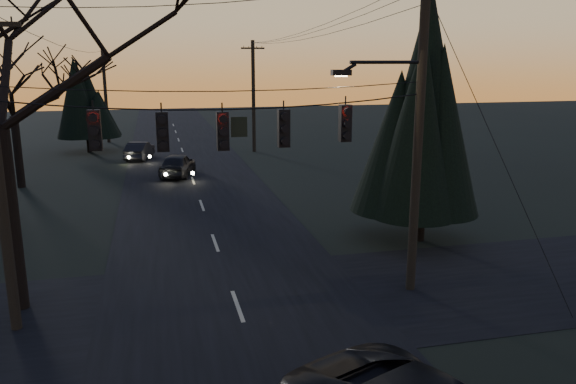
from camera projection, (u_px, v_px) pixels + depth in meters
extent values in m
cube|color=black|center=(206.00, 216.00, 25.94)|extent=(8.00, 120.00, 0.02)
cube|color=black|center=(238.00, 306.00, 16.48)|extent=(60.00, 7.00, 0.02)
cylinder|color=black|center=(224.00, 97.00, 15.02)|extent=(11.50, 0.04, 0.04)
cylinder|color=black|center=(12.00, 222.00, 15.79)|extent=(0.44, 0.44, 5.23)
cylinder|color=black|center=(421.00, 221.00, 22.36)|extent=(0.36, 0.36, 1.60)
cone|color=black|center=(426.00, 119.00, 21.42)|extent=(3.93, 3.93, 7.34)
cylinder|color=black|center=(18.00, 152.00, 31.39)|extent=(0.44, 0.44, 4.05)
cylinder|color=black|center=(89.00, 142.00, 43.77)|extent=(0.36, 0.36, 1.60)
cone|color=black|center=(86.00, 104.00, 43.09)|extent=(3.71, 3.71, 5.09)
imported|color=black|center=(178.00, 165.00, 34.76)|extent=(2.70, 4.47, 1.42)
imported|color=black|center=(140.00, 151.00, 40.62)|extent=(2.21, 4.07, 1.27)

